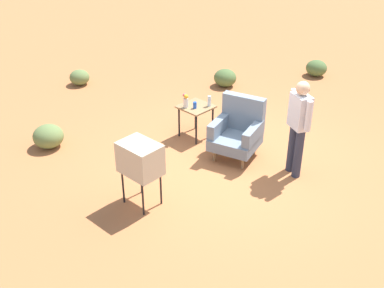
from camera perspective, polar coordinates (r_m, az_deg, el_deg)
ground_plane at (r=8.29m, az=5.09°, el=-2.20°), size 60.00×60.00×0.00m
armchair at (r=8.27m, az=5.54°, el=1.69°), size 0.95×0.96×1.06m
side_table at (r=8.84m, az=0.47°, el=4.04°), size 0.56×0.56×0.63m
tv_on_stand at (r=6.88m, az=-6.24°, el=-1.79°), size 0.61×0.47×1.03m
person_standing at (r=7.69m, az=12.70°, el=2.48°), size 0.52×0.36×1.64m
soda_can_blue at (r=8.69m, az=0.35°, el=4.70°), size 0.07×0.07×0.12m
bottle_short_clear at (r=8.77m, az=2.09°, el=5.19°), size 0.06×0.06×0.20m
flower_vase at (r=8.68m, az=-0.76°, el=5.30°), size 0.14×0.10×0.27m
shrub_near at (r=11.66m, az=-13.37°, el=7.81°), size 0.47×0.47×0.36m
shrub_mid at (r=9.01m, az=-16.89°, el=0.90°), size 0.55×0.55×0.43m
shrub_far at (r=11.29m, az=4.01°, el=7.95°), size 0.53×0.53×0.41m
shrub_lone at (r=12.28m, az=14.73°, el=8.82°), size 0.51×0.51×0.40m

